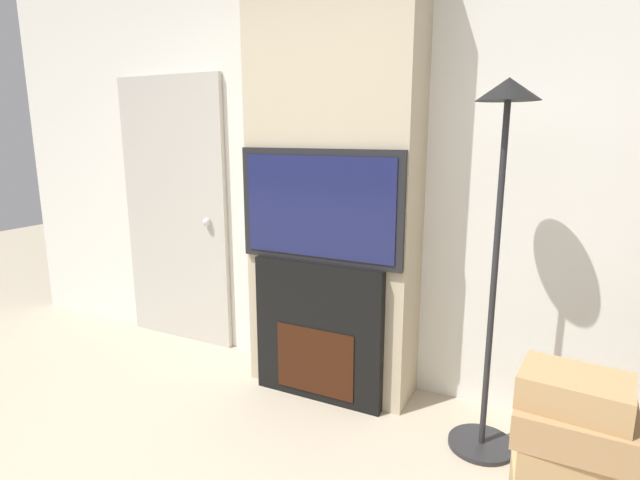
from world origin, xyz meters
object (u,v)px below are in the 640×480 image
floor_lamp (500,203)px  fireplace (320,331)px  television (320,207)px  box_stack (570,450)px

floor_lamp → fireplace: bearing=175.2°
television → floor_lamp: size_ratio=0.55×
box_stack → floor_lamp: bearing=133.0°
television → floor_lamp: floor_lamp is taller
fireplace → television: size_ratio=0.85×
fireplace → television: bearing=-90.0°
fireplace → floor_lamp: size_ratio=0.47×
television → floor_lamp: bearing=-4.7°
fireplace → box_stack: bearing=-19.9°
box_stack → television: bearing=160.2°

